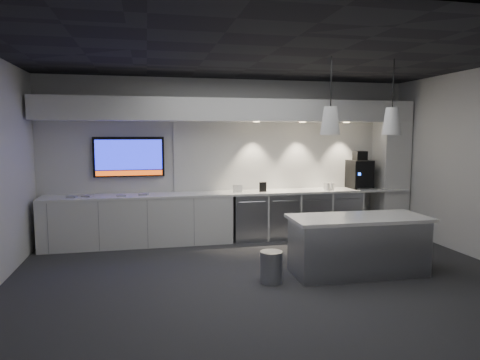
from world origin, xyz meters
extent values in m
plane|color=#2C2C2E|center=(0.00, 0.00, 0.00)|extent=(7.00, 7.00, 0.00)
plane|color=black|center=(0.00, 0.00, 3.00)|extent=(7.00, 7.00, 0.00)
plane|color=silver|center=(0.00, 2.50, 1.50)|extent=(7.00, 0.00, 7.00)
plane|color=silver|center=(0.00, -2.50, 1.50)|extent=(7.00, 0.00, 7.00)
cube|color=white|center=(0.00, 2.17, 0.88)|extent=(6.80, 0.65, 0.04)
cube|color=silver|center=(-1.75, 2.17, 0.43)|extent=(3.30, 0.63, 0.86)
cube|color=#97999F|center=(0.25, 2.17, 0.42)|extent=(0.60, 0.61, 0.85)
cube|color=#97999F|center=(0.88, 2.17, 0.42)|extent=(0.60, 0.61, 0.85)
cube|color=#97999F|center=(1.51, 2.17, 0.42)|extent=(0.60, 0.61, 0.85)
cube|color=#97999F|center=(2.14, 2.17, 0.42)|extent=(0.60, 0.61, 0.85)
cube|color=silver|center=(1.20, 2.48, 1.55)|extent=(4.60, 0.03, 1.30)
cube|color=silver|center=(0.00, 2.20, 2.40)|extent=(6.90, 0.60, 0.40)
cube|color=silver|center=(3.20, 2.20, 1.30)|extent=(0.55, 0.55, 2.60)
cube|color=black|center=(-1.90, 2.45, 1.56)|extent=(1.25, 0.06, 0.72)
cube|color=#141BC4|center=(-1.90, 2.42, 1.60)|extent=(1.17, 0.00, 0.54)
cube|color=#CC420C|center=(-1.90, 2.42, 1.27)|extent=(1.17, 0.00, 0.09)
cube|color=#97999F|center=(1.30, -0.10, 0.39)|extent=(1.86, 0.79, 0.77)
cube|color=white|center=(1.30, -0.10, 0.80)|extent=(1.96, 0.88, 0.05)
cylinder|color=#97999F|center=(0.00, -0.20, 0.21)|extent=(0.37, 0.37, 0.42)
cube|color=black|center=(2.52, 2.20, 1.18)|extent=(0.41, 0.46, 0.55)
cube|color=black|center=(2.52, 2.20, 1.54)|extent=(0.22, 0.22, 0.18)
cube|color=#97999F|center=(2.52, 1.96, 0.92)|extent=(0.30, 0.20, 0.03)
cube|color=black|center=(0.51, 2.10, 0.99)|extent=(0.14, 0.04, 0.18)
cube|color=white|center=(0.04, 2.11, 0.97)|extent=(0.18, 0.05, 0.14)
cube|color=#9A9A9A|center=(-2.84, 2.12, 0.91)|extent=(0.18, 0.18, 0.02)
cube|color=#9A9A9A|center=(-2.60, 2.16, 0.91)|extent=(0.20, 0.20, 0.02)
cube|color=#9A9A9A|center=(-2.04, 2.08, 0.91)|extent=(0.18, 0.18, 0.02)
cube|color=#9A9A9A|center=(-1.65, 2.14, 0.91)|extent=(0.19, 0.19, 0.02)
cone|color=silver|center=(0.84, -0.10, 2.15)|extent=(0.26, 0.26, 0.38)
cylinder|color=black|center=(0.84, -0.10, 2.69)|extent=(0.02, 0.02, 0.70)
cone|color=silver|center=(1.76, -0.10, 2.15)|extent=(0.26, 0.26, 0.38)
cylinder|color=black|center=(1.76, -0.10, 2.69)|extent=(0.02, 0.02, 0.70)
camera|label=1|loc=(-1.59, -5.52, 1.98)|focal=32.00mm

